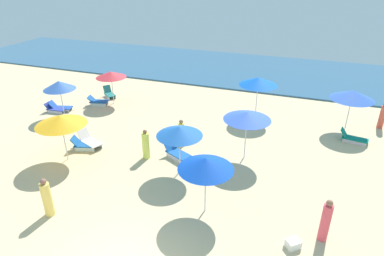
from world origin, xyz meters
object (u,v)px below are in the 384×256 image
beachgoer_1 (382,116)px  cooler_box_0 (293,244)px  umbrella_5 (206,164)px  umbrella_7 (59,85)px  beachgoer_2 (146,145)px  lounge_chair_1_1 (98,101)px  lounge_chair_7_1 (55,109)px  lounge_chair_6_0 (353,138)px  lounge_chair_7_0 (60,107)px  umbrella_3 (61,120)px  lounge_chair_8_0 (177,153)px  beachgoer_0 (326,221)px  umbrella_4 (247,116)px  lounge_chair_1_0 (109,94)px  umbrella_0 (258,81)px  lounge_chair_3_0 (84,144)px  umbrella_6 (353,95)px  umbrella_8 (179,131)px  umbrella_1 (111,75)px  beachgoer_4 (181,134)px  beachgoer_3 (47,198)px  lounge_chair_3_1 (90,141)px

beachgoer_1 → cooler_box_0: size_ratio=3.52×
umbrella_5 → umbrella_7: bearing=153.6°
beachgoer_2 → umbrella_5: bearing=45.5°
lounge_chair_1_1 → lounge_chair_7_1: lounge_chair_1_1 is taller
beachgoer_2 → lounge_chair_6_0: bearing=109.1°
lounge_chair_7_0 → umbrella_3: bearing=-153.6°
lounge_chair_8_0 → beachgoer_0: (7.05, -3.42, 0.54)m
umbrella_3 → umbrella_4: bearing=21.0°
lounge_chair_1_0 → umbrella_0: bearing=-52.6°
lounge_chair_3_0 → beachgoer_0: size_ratio=0.81×
umbrella_6 → beachgoer_2: size_ratio=1.60×
lounge_chair_1_0 → umbrella_6: size_ratio=0.52×
umbrella_3 → lounge_chair_7_0: 7.09m
umbrella_0 → umbrella_8: 7.78m
umbrella_4 → lounge_chair_6_0: umbrella_4 is taller
umbrella_0 → umbrella_1: size_ratio=1.17×
umbrella_1 → lounge_chair_3_0: size_ratio=1.65×
lounge_chair_7_1 → beachgoer_1: beachgoer_1 is taller
umbrella_7 → cooler_box_0: umbrella_7 is taller
umbrella_3 → lounge_chair_1_1: bearing=112.4°
umbrella_4 → lounge_chair_8_0: size_ratio=1.63×
beachgoer_2 → umbrella_3: bearing=-76.6°
beachgoer_1 → lounge_chair_6_0: bearing=73.7°
umbrella_7 → beachgoer_1: 19.83m
beachgoer_4 → umbrella_4: bearing=-110.4°
umbrella_7 → beachgoer_0: 16.98m
lounge_chair_3_0 → umbrella_7: 5.34m
cooler_box_0 → umbrella_3: bearing=-51.8°
beachgoer_4 → cooler_box_0: (6.33, -5.41, -0.58)m
cooler_box_0 → umbrella_6: bearing=-142.5°
umbrella_0 → umbrella_5: 9.69m
umbrella_3 → lounge_chair_3_0: size_ratio=1.73×
umbrella_0 → beachgoer_3: 13.49m
lounge_chair_8_0 → umbrella_0: bearing=1.8°
umbrella_1 → lounge_chair_1_0: size_ratio=1.78×
umbrella_1 → lounge_chair_7_1: 4.35m
umbrella_3 → umbrella_6: bearing=32.0°
lounge_chair_1_0 → lounge_chair_7_1: lounge_chair_1_0 is taller
umbrella_0 → umbrella_3: (-8.02, -8.34, -0.28)m
umbrella_8 → lounge_chair_8_0: umbrella_8 is taller
lounge_chair_1_1 → lounge_chair_8_0: bearing=-135.8°
lounge_chair_3_1 → lounge_chair_7_0: bearing=76.2°
lounge_chair_3_1 → lounge_chair_3_0: bearing=-172.4°
beachgoer_3 → beachgoer_0: bearing=-88.0°
umbrella_3 → lounge_chair_7_0: umbrella_3 is taller
lounge_chair_1_0 → beachgoer_2: bearing=-98.5°
lounge_chair_6_0 → beachgoer_3: (-11.65, -10.61, 0.54)m
lounge_chair_1_1 → beachgoer_1: bearing=-96.7°
lounge_chair_7_0 → cooler_box_0: lounge_chair_7_0 is taller
lounge_chair_3_0 → lounge_chair_3_1: lounge_chair_3_1 is taller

